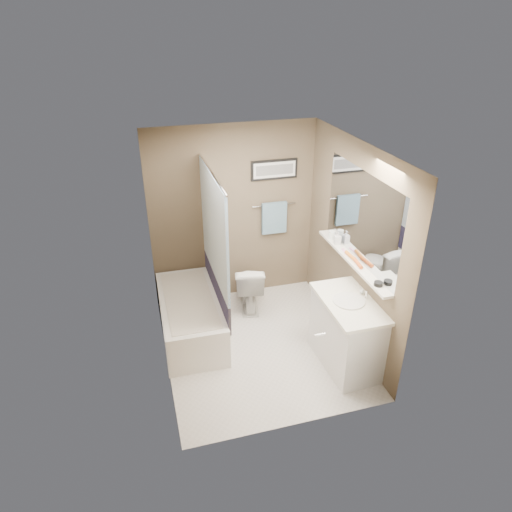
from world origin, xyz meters
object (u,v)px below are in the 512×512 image
object	(u,v)px
toilet	(249,286)
vanity	(347,334)
hair_brush_front	(358,263)
bathtub	(190,317)
glass_jar	(332,235)
hair_brush_back	(351,256)
candle_bowl_near	(378,284)
soap_bottle	(337,238)

from	to	relation	value
toilet	vanity	world-z (taller)	vanity
hair_brush_front	bathtub	bearing A→B (deg)	157.09
bathtub	glass_jar	size ratio (longest dim) A/B	15.00
glass_jar	hair_brush_back	bearing A→B (deg)	-90.00
toilet	glass_jar	world-z (taller)	glass_jar
candle_bowl_near	soap_bottle	distance (m)	0.99
candle_bowl_near	hair_brush_front	world-z (taller)	hair_brush_front
vanity	bathtub	bearing A→B (deg)	145.09
vanity	hair_brush_front	world-z (taller)	hair_brush_front
hair_brush_front	glass_jar	distance (m)	0.69
candle_bowl_near	glass_jar	size ratio (longest dim) A/B	0.90
bathtub	candle_bowl_near	size ratio (longest dim) A/B	16.67
candle_bowl_near	glass_jar	world-z (taller)	glass_jar
candle_bowl_near	hair_brush_front	xyz separation A→B (m)	(0.00, 0.45, 0.00)
hair_brush_front	soap_bottle	xyz separation A→B (m)	(0.00, 0.53, 0.06)
toilet	glass_jar	bearing A→B (deg)	165.36
vanity	glass_jar	world-z (taller)	glass_jar
toilet	soap_bottle	world-z (taller)	soap_bottle
toilet	hair_brush_back	world-z (taller)	hair_brush_back
toilet	glass_jar	size ratio (longest dim) A/B	6.68
hair_brush_front	soap_bottle	bearing A→B (deg)	90.00
bathtub	soap_bottle	bearing A→B (deg)	-5.97
hair_brush_back	soap_bottle	world-z (taller)	soap_bottle
bathtub	vanity	xyz separation A→B (m)	(1.60, -1.02, 0.15)
bathtub	soap_bottle	distance (m)	2.03
hair_brush_front	toilet	bearing A→B (deg)	129.71
vanity	soap_bottle	xyz separation A→B (m)	(0.19, 0.80, 0.79)
toilet	hair_brush_back	bearing A→B (deg)	144.96
candle_bowl_near	hair_brush_back	bearing A→B (deg)	90.00
vanity	candle_bowl_near	world-z (taller)	candle_bowl_near
hair_brush_back	soap_bottle	bearing A→B (deg)	90.00
glass_jar	hair_brush_front	bearing A→B (deg)	-90.00
toilet	hair_brush_back	xyz separation A→B (m)	(0.94, -0.96, 0.80)
hair_brush_front	soap_bottle	size ratio (longest dim) A/B	1.41
glass_jar	bathtub	bearing A→B (deg)	177.85
glass_jar	soap_bottle	bearing A→B (deg)	-90.00
hair_brush_back	candle_bowl_near	bearing A→B (deg)	-90.00
vanity	hair_brush_back	xyz separation A→B (m)	(0.19, 0.43, 0.74)
hair_brush_back	toilet	bearing A→B (deg)	134.31
vanity	glass_jar	xyz separation A→B (m)	(0.19, 0.95, 0.77)
hair_brush_front	hair_brush_back	xyz separation A→B (m)	(0.00, 0.17, 0.00)
candle_bowl_near	hair_brush_back	xyz separation A→B (m)	(0.00, 0.62, 0.00)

